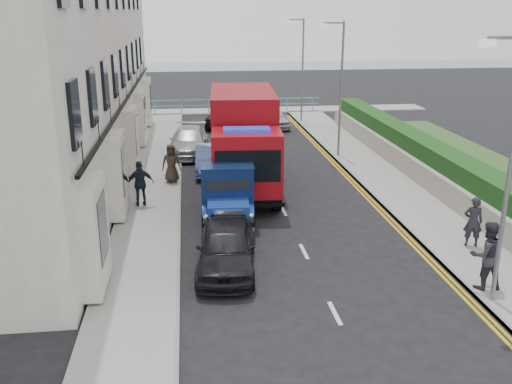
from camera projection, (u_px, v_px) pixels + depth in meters
The scene contains 22 objects.
ground at pixel (318, 279), 16.68m from camera, with size 120.00×120.00×0.00m, color black.
pavement_west at pixel (153, 191), 24.57m from camera, with size 2.40×38.00×0.12m, color gray.
pavement_east at pixel (388, 183), 25.78m from camera, with size 2.60×38.00×0.12m, color gray.
promenade at pixel (234, 111), 44.08m from camera, with size 30.00×2.50×0.12m, color gray.
sea_plane at pixel (214, 71), 73.40m from camera, with size 120.00×120.00×0.00m, color slate.
terrace_west at pixel (53, 18), 25.69m from camera, with size 6.31×30.20×14.25m.
garden_east at pixel (430, 163), 25.74m from camera, with size 1.45×28.00×1.75m.
seafront_railing at pixel (235, 106), 43.16m from camera, with size 13.00×0.08×1.11m.
lamp_near at pixel (507, 159), 14.05m from camera, with size 1.23×0.18×7.00m.
lamp_mid at pixel (339, 82), 29.18m from camera, with size 1.23×0.18×7.00m.
lamp_far at pixel (301, 64), 38.63m from camera, with size 1.23×0.18×7.00m.
bedford_lorry at pixel (228, 197), 20.71m from camera, with size 2.13×4.82×2.23m.
red_lorry at pixel (243, 138), 24.68m from camera, with size 3.16×8.09×4.16m.
parked_car_front at pixel (226, 247), 17.10m from camera, with size 1.71×4.24×1.45m, color black.
parked_car_mid at pixel (210, 159), 27.53m from camera, with size 1.35×3.88×1.28m, color #5A77C2.
parked_car_rear at pixel (188, 141), 30.94m from camera, with size 1.98×4.88×1.42m, color #A8A8AD.
seafront_car_left at pixel (224, 117), 38.41m from camera, with size 2.19×4.74×1.32m, color black.
seafront_car_right at pixel (272, 118), 38.01m from camera, with size 1.57×3.89×1.33m, color #BBBAC0.
pedestrian_east_near at pixel (473, 222), 18.48m from camera, with size 0.61×0.40×1.68m, color black.
pedestrian_east_far at pixel (487, 255), 15.62m from camera, with size 0.95×0.74×1.96m, color #2F2D37.
pedestrian_west_near at pixel (141, 184), 22.33m from camera, with size 1.06×0.44×1.81m, color #1B2231.
pedestrian_west_far at pixel (171, 163), 25.44m from camera, with size 0.84×0.55×1.73m, color #383028.
Camera 1 is at (-3.62, -14.78, 7.51)m, focal length 40.00 mm.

